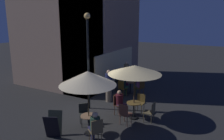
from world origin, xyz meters
TOP-DOWN VIEW (x-y plane):
  - ground_plane at (0.00, 0.00)m, footprint 60.00×60.00m
  - cafe_building at (3.83, 3.26)m, footprint 7.16×6.28m
  - street_lamp_near_corner at (0.55, 0.59)m, footprint 0.29×0.29m
  - menu_sandwich_board at (-2.38, 0.20)m, footprint 0.83×0.77m
  - cafe_table_0 at (0.58, -1.81)m, footprint 0.66×0.66m
  - cafe_table_1 at (-1.55, -0.85)m, footprint 0.64×0.64m
  - cafe_table_2 at (3.68, -0.23)m, footprint 0.72×0.72m
  - patio_umbrella_0 at (0.58, -1.81)m, footprint 2.33×2.33m
  - patio_umbrella_1 at (-1.55, -0.85)m, footprint 2.15×2.15m
  - cafe_chair_0 at (0.61, -0.98)m, footprint 0.43×0.43m
  - cafe_chair_1 at (-0.21, -1.74)m, footprint 0.47×0.47m
  - cafe_chair_2 at (0.60, -2.62)m, footprint 0.44×0.44m
  - cafe_chair_3 at (1.36, -1.82)m, footprint 0.40×0.40m
  - cafe_chair_4 at (-0.97, -0.21)m, footprint 0.59×0.59m
  - cafe_chair_5 at (-2.05, -1.52)m, footprint 0.60×0.60m
  - cafe_chair_6 at (3.46, -0.99)m, footprint 0.52×0.52m
  - cafe_chair_7 at (3.78, 0.65)m, footprint 0.45×0.45m
  - cafe_chair_8 at (2.88, -0.06)m, footprint 0.47×0.47m
  - patron_seated_0 at (0.60, -1.12)m, footprint 0.37×0.55m
  - patron_seated_1 at (-1.96, -1.40)m, footprint 0.52×0.55m
  - patron_seated_2 at (3.50, -0.85)m, footprint 0.45×0.54m
  - patron_seated_3 at (3.03, -0.09)m, footprint 0.54×0.41m
  - patron_standing_4 at (4.47, 0.41)m, footprint 0.33×0.33m
  - patron_standing_5 at (1.83, 0.21)m, footprint 0.38×0.38m

SIDE VIEW (x-z plane):
  - ground_plane at x=0.00m, z-range 0.00..0.00m
  - menu_sandwich_board at x=-2.38m, z-range 0.01..0.97m
  - cafe_table_0 at x=0.58m, z-range 0.14..0.90m
  - cafe_table_1 at x=-1.55m, z-range 0.14..0.91m
  - cafe_table_2 at x=3.68m, z-range 0.16..0.89m
  - cafe_chair_2 at x=0.60m, z-range 0.08..0.98m
  - cafe_chair_3 at x=1.36m, z-range 0.10..1.00m
  - cafe_chair_1 at x=-0.21m, z-range 0.09..1.04m
  - cafe_chair_4 at x=-0.97m, z-range 0.11..1.02m
  - cafe_chair_8 at x=2.88m, z-range 0.09..1.04m
  - cafe_chair_7 at x=3.78m, z-range 0.10..1.06m
  - cafe_chair_0 at x=0.61m, z-range 0.10..1.06m
  - cafe_chair_6 at x=3.46m, z-range 0.10..1.07m
  - cafe_chair_5 at x=-2.05m, z-range 0.10..1.09m
  - patron_seated_2 at x=3.50m, z-range 0.08..1.26m
  - patron_seated_3 at x=3.03m, z-range 0.08..1.28m
  - patron_seated_0 at x=0.60m, z-range 0.08..1.28m
  - patron_seated_1 at x=-1.96m, z-range 0.09..1.31m
  - patron_standing_5 at x=1.83m, z-range 0.00..1.76m
  - patron_standing_4 at x=4.47m, z-range 0.01..1.75m
  - patio_umbrella_0 at x=0.58m, z-range 1.03..3.49m
  - patio_umbrella_1 at x=-1.55m, z-range 1.00..3.54m
  - street_lamp_near_corner at x=0.55m, z-range 0.71..5.37m
  - cafe_building at x=3.83m, z-range -0.01..9.32m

